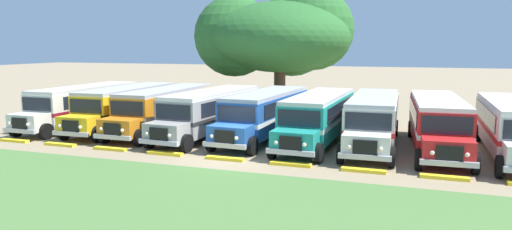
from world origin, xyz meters
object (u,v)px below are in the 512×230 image
Objects in this scene: parked_bus_slot_2 at (165,107)px; parked_bus_slot_8 at (512,125)px; parked_bus_slot_1 at (126,105)px; parked_bus_slot_5 at (319,116)px; parked_bus_slot_6 at (373,118)px; broad_shade_tree at (281,35)px; parked_bus_slot_7 at (437,121)px; parked_bus_slot_4 at (265,112)px; parked_bus_slot_0 at (84,104)px; parked_bus_slot_3 at (211,110)px.

parked_bus_slot_2 is 1.00× the size of parked_bus_slot_8.
parked_bus_slot_1 is 1.00× the size of parked_bus_slot_5.
parked_bus_slot_6 is 16.78m from broad_shade_tree.
parked_bus_slot_6 and parked_bus_slot_7 have the same top height.
parked_bus_slot_4 is 1.00× the size of parked_bus_slot_5.
parked_bus_slot_2 is at bearing -91.84° from parked_bus_slot_6.
parked_bus_slot_8 is at bearing 91.51° from parked_bus_slot_4.
parked_bus_slot_2 is at bearing 91.97° from parked_bus_slot_0.
parked_bus_slot_3 is 10.10m from parked_bus_slot_6.
parked_bus_slot_1 and parked_bus_slot_4 have the same top height.
parked_bus_slot_6 is (10.10, 0.26, 0.00)m from parked_bus_slot_3.
parked_bus_slot_8 is (10.16, -0.06, 0.00)m from parked_bus_slot_5.
broad_shade_tree reaches higher than parked_bus_slot_1.
parked_bus_slot_0 is 3.38m from parked_bus_slot_1.
parked_bus_slot_4 and parked_bus_slot_6 have the same top height.
parked_bus_slot_4 is at bearing -78.25° from broad_shade_tree.
parked_bus_slot_2 is 7.05m from parked_bus_slot_4.
broad_shade_tree is (-16.27, 13.34, 5.00)m from parked_bus_slot_8.
parked_bus_slot_0 is 1.00× the size of parked_bus_slot_6.
parked_bus_slot_6 is at bearing 90.32° from parked_bus_slot_0.
parked_bus_slot_5 is at bearing -87.40° from parked_bus_slot_6.
parked_bus_slot_4 is at bearing 101.50° from parked_bus_slot_3.
parked_bus_slot_2 is 14.51m from broad_shade_tree.
parked_bus_slot_1 is 0.99× the size of parked_bus_slot_3.
parked_bus_slot_5 is 10.16m from parked_bus_slot_8.
parked_bus_slot_0 is 6.48m from parked_bus_slot_2.
parked_bus_slot_6 is (6.58, -0.21, 0.00)m from parked_bus_slot_4.
parked_bus_slot_4 is at bearing 90.83° from parked_bus_slot_2.
parked_bus_slot_6 is (13.63, -0.17, 0.00)m from parked_bus_slot_2.
parked_bus_slot_8 is at bearing 89.32° from parked_bus_slot_2.
parked_bus_slot_0 is 23.51m from parked_bus_slot_7.
parked_bus_slot_0 is 0.74× the size of broad_shade_tree.
parked_bus_slot_0 and parked_bus_slot_1 have the same top height.
parked_bus_slot_1 is 0.74× the size of broad_shade_tree.
parked_bus_slot_6 is 1.00× the size of parked_bus_slot_7.
parked_bus_slot_1 is 23.75m from parked_bus_slot_8.
parked_bus_slot_1 and parked_bus_slot_8 have the same top height.
parked_bus_slot_3 and parked_bus_slot_7 have the same top height.
parked_bus_slot_2 and parked_bus_slot_8 have the same top height.
parked_bus_slot_3 is (10.01, -0.24, 0.00)m from parked_bus_slot_0.
parked_bus_slot_7 is 3.62m from parked_bus_slot_8.
parked_bus_slot_8 is at bearing 87.30° from parked_bus_slot_1.
parked_bus_slot_4 is (7.05, 0.04, 0.00)m from parked_bus_slot_2.
parked_bus_slot_5 is 6.55m from parked_bus_slot_7.
parked_bus_slot_0 is at bearing -87.76° from parked_bus_slot_2.
parked_bus_slot_0 is 1.00× the size of parked_bus_slot_7.
parked_bus_slot_8 is 21.63m from broad_shade_tree.
broad_shade_tree reaches higher than parked_bus_slot_2.
parked_bus_slot_7 is (17.04, -0.16, 0.00)m from parked_bus_slot_2.
parked_bus_slot_1 is 1.00× the size of parked_bus_slot_7.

